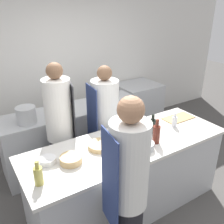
{
  "coord_description": "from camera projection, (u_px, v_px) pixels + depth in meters",
  "views": [
    {
      "loc": [
        -1.48,
        -1.98,
        2.42
      ],
      "look_at": [
        0.0,
        0.35,
        1.18
      ],
      "focal_mm": 40.0,
      "sensor_mm": 36.0,
      "label": 1
    }
  ],
  "objects": [
    {
      "name": "bottle_sauce",
      "position": [
        175.0,
        121.0,
        3.19
      ],
      "size": [
        0.06,
        0.06,
        0.19
      ],
      "color": "silver",
      "rests_on": "prep_counter"
    },
    {
      "name": "oven_range",
      "position": [
        138.0,
        105.0,
        5.11
      ],
      "size": [
        0.81,
        0.71,
        0.9
      ],
      "color": "#B7BABC",
      "rests_on": "ground_plane"
    },
    {
      "name": "prep_counter",
      "position": [
        127.0,
        175.0,
        3.05
      ],
      "size": [
        2.45,
        0.85,
        0.93
      ],
      "color": "#B7BABC",
      "rests_on": "ground_plane"
    },
    {
      "name": "pass_counter",
      "position": [
        74.0,
        136.0,
        3.93
      ],
      "size": [
        2.24,
        0.62,
        0.93
      ],
      "color": "#B7BABC",
      "rests_on": "ground_plane"
    },
    {
      "name": "stockpot",
      "position": [
        26.0,
        115.0,
        3.27
      ],
      "size": [
        0.26,
        0.26,
        0.23
      ],
      "color": "#B7BABC",
      "rests_on": "pass_counter"
    },
    {
      "name": "bottle_wine",
      "position": [
        38.0,
        175.0,
        2.18
      ],
      "size": [
        0.08,
        0.08,
        0.24
      ],
      "color": "#B2A84C",
      "rests_on": "prep_counter"
    },
    {
      "name": "chef_at_pass_far",
      "position": [
        105.0,
        126.0,
        3.42
      ],
      "size": [
        0.39,
        0.38,
        1.69
      ],
      "rotation": [
        0.0,
        0.0,
        1.47
      ],
      "color": "black",
      "rests_on": "ground_plane"
    },
    {
      "name": "bottle_cooking_oil",
      "position": [
        156.0,
        134.0,
        2.81
      ],
      "size": [
        0.08,
        0.08,
        0.29
      ],
      "color": "#5B2319",
      "rests_on": "prep_counter"
    },
    {
      "name": "wall_back",
      "position": [
        57.0,
        65.0,
        4.31
      ],
      "size": [
        8.0,
        0.06,
        2.8
      ],
      "color": "silver",
      "rests_on": "ground_plane"
    },
    {
      "name": "bowl_prep_small",
      "position": [
        71.0,
        159.0,
        2.49
      ],
      "size": [
        0.22,
        0.22,
        0.07
      ],
      "color": "tan",
      "rests_on": "prep_counter"
    },
    {
      "name": "chef_at_prep_near",
      "position": [
        128.0,
        195.0,
        2.11
      ],
      "size": [
        0.36,
        0.34,
        1.81
      ],
      "rotation": [
        0.0,
        0.0,
        1.42
      ],
      "color": "black",
      "rests_on": "ground_plane"
    },
    {
      "name": "bottle_olive_oil",
      "position": [
        152.0,
        126.0,
        3.03
      ],
      "size": [
        0.08,
        0.08,
        0.24
      ],
      "color": "black",
      "rests_on": "prep_counter"
    },
    {
      "name": "bowl_mixing_large",
      "position": [
        145.0,
        146.0,
        2.72
      ],
      "size": [
        0.21,
        0.21,
        0.08
      ],
      "color": "#B7BABC",
      "rests_on": "prep_counter"
    },
    {
      "name": "bottle_vinegar",
      "position": [
        132.0,
        121.0,
        3.11
      ],
      "size": [
        0.08,
        0.08,
        0.29
      ],
      "color": "#2D5175",
      "rests_on": "prep_counter"
    },
    {
      "name": "cutting_board",
      "position": [
        178.0,
        118.0,
        3.44
      ],
      "size": [
        0.43,
        0.23,
        0.01
      ],
      "color": "tan",
      "rests_on": "prep_counter"
    },
    {
      "name": "bowl_wooden_salad",
      "position": [
        48.0,
        160.0,
        2.49
      ],
      "size": [
        0.17,
        0.17,
        0.06
      ],
      "color": "white",
      "rests_on": "prep_counter"
    },
    {
      "name": "cup",
      "position": [
        138.0,
        131.0,
        3.02
      ],
      "size": [
        0.08,
        0.08,
        0.08
      ],
      "color": "#33477F",
      "rests_on": "prep_counter"
    },
    {
      "name": "bowl_ceramic_blue",
      "position": [
        100.0,
        146.0,
        2.74
      ],
      "size": [
        0.27,
        0.27,
        0.05
      ],
      "color": "tan",
      "rests_on": "prep_counter"
    },
    {
      "name": "ground_plane",
      "position": [
        126.0,
        204.0,
        3.24
      ],
      "size": [
        16.0,
        16.0,
        0.0
      ],
      "primitive_type": "plane",
      "color": "#4C4947"
    },
    {
      "name": "chef_at_stove",
      "position": [
        61.0,
        132.0,
        3.14
      ],
      "size": [
        0.38,
        0.37,
        1.79
      ],
      "rotation": [
        0.0,
        0.0,
        -1.83
      ],
      "color": "black",
      "rests_on": "ground_plane"
    }
  ]
}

